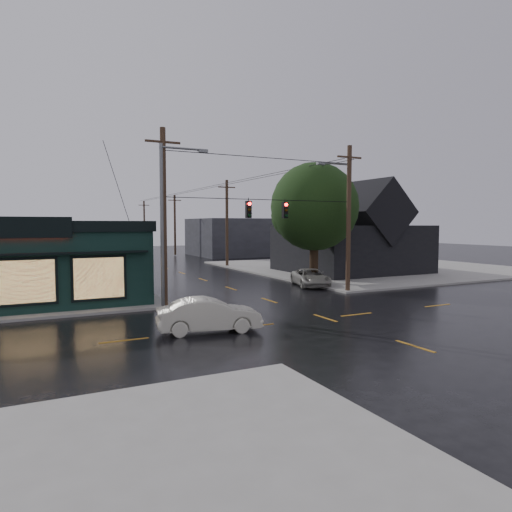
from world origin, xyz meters
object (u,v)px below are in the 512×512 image
utility_pole_nw (165,308)px  corner_tree (314,207)px  utility_pole_ne (348,292)px  sedan_cream (209,315)px  suv_silver (311,278)px

utility_pole_nw → corner_tree: bearing=20.2°
utility_pole_ne → sedan_cream: size_ratio=2.22×
corner_tree → sedan_cream: (-13.33, -11.61, -5.38)m
sedan_cream → suv_silver: bearing=-39.0°
corner_tree → suv_silver: size_ratio=1.99×
sedan_cream → suv_silver: size_ratio=0.96×
suv_silver → corner_tree: bearing=64.2°
sedan_cream → corner_tree: bearing=-38.4°
utility_pole_ne → suv_silver: bearing=97.3°
utility_pole_ne → sedan_cream: 14.47m
utility_pole_nw → sedan_cream: utility_pole_nw is taller
corner_tree → suv_silver: bearing=-133.2°
suv_silver → utility_pole_ne: bearing=-65.3°
corner_tree → utility_pole_ne: bearing=-95.7°
utility_pole_nw → utility_pole_ne: size_ratio=1.00×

